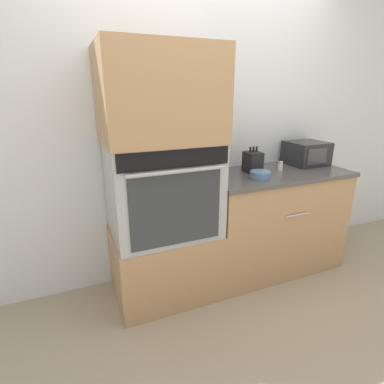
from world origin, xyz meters
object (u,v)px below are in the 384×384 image
Objects in this scene: microwave at (306,153)px; bowl at (260,175)px; knife_block at (253,162)px; condiment_jar_near at (221,167)px; condiment_jar_mid at (280,166)px; wall_oven at (163,189)px.

microwave is 0.73m from bowl.
knife_block is 0.26m from condiment_jar_near.
condiment_jar_mid is at bearing -165.47° from microwave.
wall_oven is 1.45m from microwave.
microwave is 0.62m from knife_block.
condiment_jar_near is (-0.86, 0.05, -0.06)m from microwave.
bowl is (-0.06, -0.20, -0.06)m from knife_block.
condiment_jar_mid is (0.32, 0.15, 0.01)m from bowl.
microwave is at bearing -3.26° from condiment_jar_near.
condiment_jar_near reaches higher than bowl.
wall_oven reaches higher than condiment_jar_mid.
knife_block is (0.82, 0.07, 0.12)m from wall_oven.
condiment_jar_near is at bearing 163.92° from condiment_jar_mid.
knife_block is 1.37× the size of bowl.
microwave is at bearing 20.02° from bowl.
microwave is 1.57× the size of knife_block.
bowl is 2.03× the size of condiment_jar_mid.
condiment_jar_near is 1.16× the size of condiment_jar_mid.
wall_oven is 3.51× the size of knife_block.
bowl is 1.75× the size of condiment_jar_near.
bowl is at bearing -58.37° from condiment_jar_near.
microwave is 3.77× the size of condiment_jar_near.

